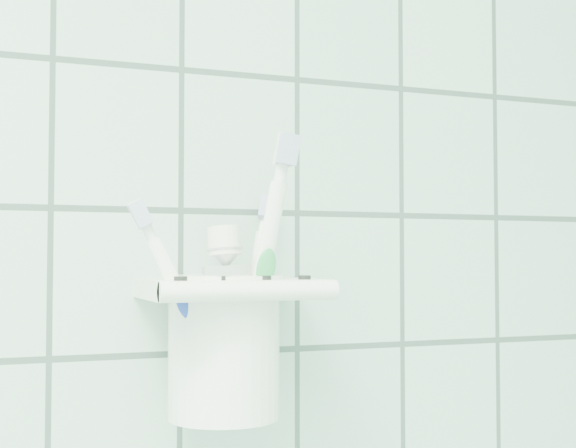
# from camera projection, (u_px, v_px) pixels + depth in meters

# --- Properties ---
(holder_bracket) EXTENTS (0.14, 0.11, 0.04)m
(holder_bracket) POSITION_uv_depth(u_px,v_px,m) (230.00, 291.00, 0.64)
(holder_bracket) COLOR white
(holder_bracket) RESTS_ON wall_back
(cup) EXTENTS (0.10, 0.10, 0.11)m
(cup) POSITION_uv_depth(u_px,v_px,m) (224.00, 341.00, 0.64)
(cup) COLOR white
(cup) RESTS_ON holder_bracket
(toothbrush_pink) EXTENTS (0.08, 0.02, 0.18)m
(toothbrush_pink) POSITION_uv_depth(u_px,v_px,m) (238.00, 294.00, 0.62)
(toothbrush_pink) COLOR white
(toothbrush_pink) RESTS_ON cup
(toothbrush_blue) EXTENTS (0.05, 0.06, 0.18)m
(toothbrush_blue) POSITION_uv_depth(u_px,v_px,m) (238.00, 290.00, 0.62)
(toothbrush_blue) COLOR white
(toothbrush_blue) RESTS_ON cup
(toothbrush_orange) EXTENTS (0.04, 0.03, 0.22)m
(toothbrush_orange) POSITION_uv_depth(u_px,v_px,m) (238.00, 267.00, 0.63)
(toothbrush_orange) COLOR white
(toothbrush_orange) RESTS_ON cup
(toothpaste_tube) EXTENTS (0.04, 0.03, 0.15)m
(toothpaste_tube) POSITION_uv_depth(u_px,v_px,m) (236.00, 303.00, 0.63)
(toothpaste_tube) COLOR silver
(toothpaste_tube) RESTS_ON cup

